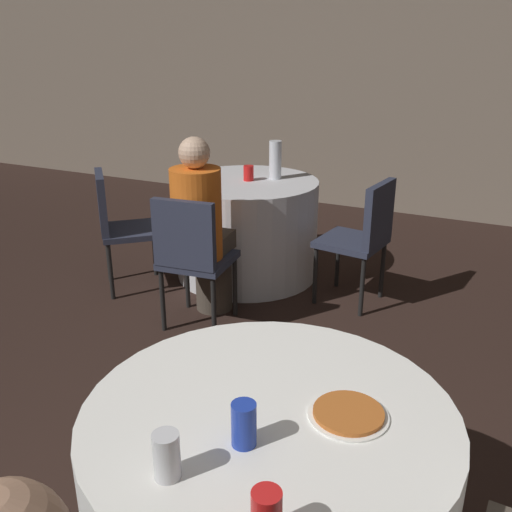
{
  "coord_description": "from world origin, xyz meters",
  "views": [
    {
      "loc": [
        0.66,
        -1.21,
        1.72
      ],
      "look_at": [
        -0.32,
        0.85,
        0.83
      ],
      "focal_mm": 40.0,
      "sensor_mm": 36.0,
      "label": 1
    }
  ],
  "objects": [
    {
      "name": "wall_back",
      "position": [
        0.0,
        4.54,
        1.4
      ],
      "size": [
        16.0,
        0.06,
        2.8
      ],
      "color": "gray",
      "rests_on": "ground_plane"
    },
    {
      "name": "table_near",
      "position": [
        0.12,
        0.01,
        0.36
      ],
      "size": [
        1.07,
        1.07,
        0.73
      ],
      "color": "white",
      "rests_on": "ground_plane"
    },
    {
      "name": "table_far",
      "position": [
        -1.13,
        2.4,
        0.36
      ],
      "size": [
        1.05,
        1.05,
        0.73
      ],
      "color": "silver",
      "rests_on": "ground_plane"
    },
    {
      "name": "chair_far_southwest",
      "position": [
        -1.83,
        1.78,
        0.52
      ],
      "size": [
        0.56,
        0.56,
        0.85
      ],
      "rotation": [
        0.0,
        0.0,
        -0.84
      ],
      "color": "#2D3347",
      "rests_on": "ground_plane"
    },
    {
      "name": "chair_far_south",
      "position": [
        -1.04,
        1.47,
        0.52
      ],
      "size": [
        0.44,
        0.44,
        0.85
      ],
      "rotation": [
        0.0,
        0.0,
        0.1
      ],
      "color": "#2D3347",
      "rests_on": "ground_plane"
    },
    {
      "name": "chair_far_east",
      "position": [
        -0.21,
        2.27,
        0.52
      ],
      "size": [
        0.46,
        0.45,
        0.85
      ],
      "rotation": [
        0.0,
        0.0,
        1.43
      ],
      "color": "#2D3347",
      "rests_on": "ground_plane"
    },
    {
      "name": "person_orange_shirt",
      "position": [
        -1.05,
        1.63,
        0.58
      ],
      "size": [
        0.32,
        0.49,
        1.18
      ],
      "rotation": [
        0.0,
        0.0,
        0.1
      ],
      "color": "#4C4238",
      "rests_on": "ground_plane"
    },
    {
      "name": "pizza_plate_near",
      "position": [
        0.33,
        0.08,
        0.74
      ],
      "size": [
        0.23,
        0.23,
        0.02
      ],
      "color": "white",
      "rests_on": "table_near"
    },
    {
      "name": "soda_can_silver",
      "position": [
        0.01,
        -0.33,
        0.79
      ],
      "size": [
        0.07,
        0.07,
        0.12
      ],
      "color": "silver",
      "rests_on": "table_near"
    },
    {
      "name": "soda_can_blue",
      "position": [
        0.12,
        -0.14,
        0.79
      ],
      "size": [
        0.07,
        0.07,
        0.12
      ],
      "color": "#1E38A5",
      "rests_on": "table_near"
    },
    {
      "name": "bottle_far",
      "position": [
        -0.97,
        2.55,
        0.87
      ],
      "size": [
        0.09,
        0.09,
        0.28
      ],
      "color": "silver",
      "rests_on": "table_far"
    },
    {
      "name": "cup_far",
      "position": [
        -1.12,
        2.41,
        0.78
      ],
      "size": [
        0.07,
        0.07,
        0.11
      ],
      "color": "red",
      "rests_on": "table_far"
    }
  ]
}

